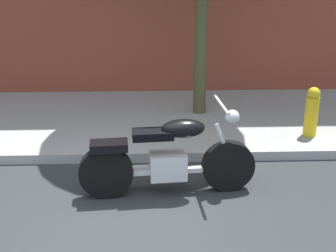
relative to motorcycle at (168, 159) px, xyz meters
The scene contains 4 objects.
ground_plane 0.92m from the motorcycle, 132.77° to the right, with size 60.00×60.00×0.00m, color #303335.
sidewalk 2.50m from the motorcycle, 102.60° to the left, with size 22.80×3.09×0.14m, color #A5A5A5.
motorcycle is the anchor object (origin of this frame).
fire_hydrant 2.67m from the motorcycle, 33.50° to the left, with size 0.20×0.20×0.91m.
Camera 1 is at (0.36, -4.45, 2.80)m, focal length 49.38 mm.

